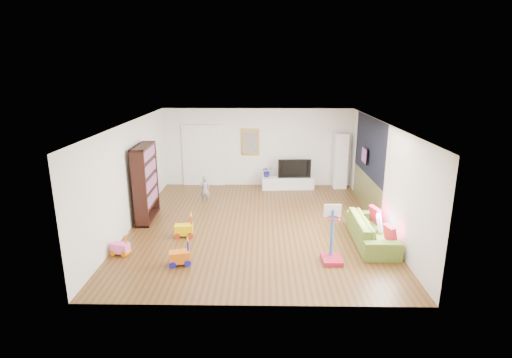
{
  "coord_description": "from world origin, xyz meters",
  "views": [
    {
      "loc": [
        0.17,
        -9.89,
        4.03
      ],
      "look_at": [
        0.0,
        0.4,
        1.15
      ],
      "focal_mm": 28.0,
      "sensor_mm": 36.0,
      "label": 1
    }
  ],
  "objects_px": {
    "media_console": "(288,183)",
    "sofa": "(372,230)",
    "bookshelf": "(146,183)",
    "basketball_hoop": "(333,235)"
  },
  "relations": [
    {
      "from": "sofa",
      "to": "basketball_hoop",
      "type": "relative_size",
      "value": 1.69
    },
    {
      "from": "media_console",
      "to": "sofa",
      "type": "distance_m",
      "value": 4.71
    },
    {
      "from": "bookshelf",
      "to": "basketball_hoop",
      "type": "bearing_deg",
      "value": -30.35
    },
    {
      "from": "media_console",
      "to": "sofa",
      "type": "relative_size",
      "value": 0.84
    },
    {
      "from": "media_console",
      "to": "basketball_hoop",
      "type": "relative_size",
      "value": 1.42
    },
    {
      "from": "media_console",
      "to": "bookshelf",
      "type": "relative_size",
      "value": 0.86
    },
    {
      "from": "sofa",
      "to": "media_console",
      "type": "bearing_deg",
      "value": 22.2
    },
    {
      "from": "basketball_hoop",
      "to": "bookshelf",
      "type": "bearing_deg",
      "value": 150.45
    },
    {
      "from": "bookshelf",
      "to": "basketball_hoop",
      "type": "height_order",
      "value": "bookshelf"
    },
    {
      "from": "bookshelf",
      "to": "media_console",
      "type": "bearing_deg",
      "value": 33.29
    }
  ]
}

